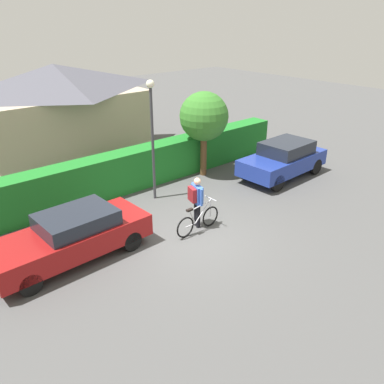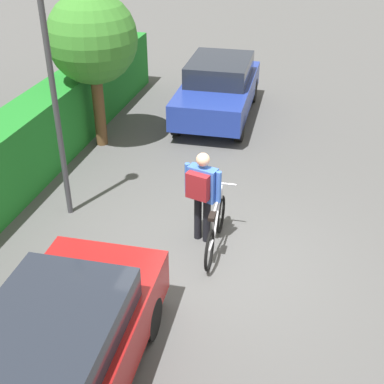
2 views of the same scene
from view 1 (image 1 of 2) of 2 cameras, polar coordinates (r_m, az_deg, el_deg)
ground_plane at (r=12.36m, az=-0.29°, el=-6.28°), size 60.00×60.00×0.00m
hedge_row at (r=15.23m, az=-10.86°, el=2.57°), size 16.46×0.90×1.53m
house_distant at (r=19.60m, az=-18.52°, el=10.89°), size 7.50×5.01×4.24m
parked_car_near at (r=11.46m, az=-16.80°, el=-6.00°), size 4.41×1.80×1.36m
parked_car_far at (r=16.90m, az=12.92°, el=4.64°), size 3.98×1.85×1.49m
bicycle at (r=12.43m, az=0.89°, el=-4.08°), size 1.75×0.50×0.98m
person_rider at (r=12.43m, az=0.61°, el=-0.81°), size 0.44×0.65×1.67m
street_lamp at (r=13.93m, az=-5.74°, el=9.50°), size 0.28×0.28×4.28m
tree_kerbside at (r=16.23m, az=1.72°, el=10.66°), size 1.97×1.97×3.48m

